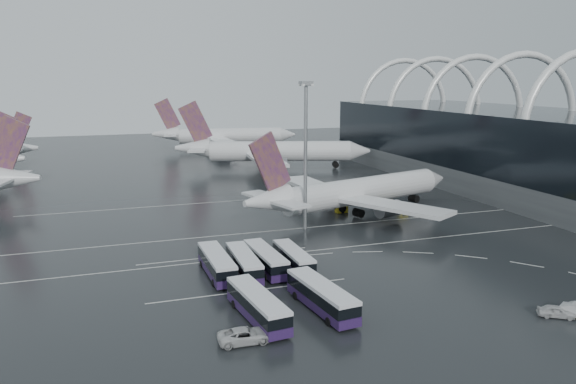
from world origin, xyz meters
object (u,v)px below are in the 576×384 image
object	(u,v)px
airliner_gate_c	(222,136)
gse_cart_belly_c	(341,209)
gse_cart_belly_a	(402,211)
airliner_main	(353,193)
bus_row_far_a	(258,305)
bus_row_near_a	(217,263)
floodlight_mast	(306,138)
gse_cart_belly_b	(387,201)
bus_row_near_b	(244,263)
bus_row_near_d	(294,258)
bus_row_far_c	(322,296)
van_curve_a	(245,335)
bus_row_near_c	(266,259)
airliner_gate_b	(270,152)
van_curve_b	(556,311)

from	to	relation	value
airliner_gate_c	gse_cart_belly_c	world-z (taller)	airliner_gate_c
gse_cart_belly_a	airliner_main	bearing A→B (deg)	164.92
airliner_gate_c	bus_row_far_a	size ratio (longest dim) A/B	4.17
bus_row_near_a	floodlight_mast	size ratio (longest dim) A/B	0.48
gse_cart_belly_b	gse_cart_belly_a	bearing A→B (deg)	-99.83
airliner_main	bus_row_near_b	distance (m)	41.89
airliner_gate_c	airliner_main	bearing A→B (deg)	-79.43
bus_row_near_d	bus_row_far_c	world-z (taller)	bus_row_far_c
van_curve_a	bus_row_near_a	bearing A→B (deg)	-1.54
van_curve_a	gse_cart_belly_c	distance (m)	62.41
bus_row_near_c	airliner_gate_b	bearing A→B (deg)	-20.20
bus_row_near_b	bus_row_near_d	distance (m)	7.74
bus_row_near_c	gse_cart_belly_c	size ratio (longest dim) A/B	5.26
airliner_gate_b	bus_row_far_c	bearing A→B (deg)	-86.54
gse_cart_belly_b	bus_row_far_c	bearing A→B (deg)	-126.18
bus_row_near_a	bus_row_far_c	xyz separation A→B (m)	(9.78, -16.55, 0.04)
bus_row_near_a	bus_row_far_a	distance (m)	16.69
airliner_gate_b	floodlight_mast	distance (m)	73.59
airliner_gate_c	bus_row_far_c	xyz separation A→B (m)	(-23.02, -161.57, -3.27)
gse_cart_belly_a	gse_cart_belly_c	distance (m)	12.94
airliner_gate_b	bus_row_near_c	xyz separation A→B (m)	(-28.79, -91.18, -3.62)
bus_row_far_a	gse_cart_belly_c	world-z (taller)	bus_row_far_a
van_curve_a	bus_row_near_d	bearing A→B (deg)	-29.43
airliner_main	airliner_gate_c	xyz separation A→B (m)	(-2.06, 117.69, 0.43)
gse_cart_belly_a	bus_row_near_b	bearing A→B (deg)	-148.53
airliner_gate_b	gse_cart_belly_b	xyz separation A→B (m)	(10.72, -56.78, -4.72)
gse_cart_belly_b	van_curve_b	bearing A→B (deg)	-100.09
bus_row_near_b	bus_row_far_c	xyz separation A→B (m)	(5.88, -15.81, 0.12)
airliner_gate_b	bus_row_far_a	xyz separation A→B (m)	(-34.69, -107.57, -3.54)
bus_row_far_a	gse_cart_belly_a	bearing A→B (deg)	-53.11
airliner_gate_c	floodlight_mast	world-z (taller)	floodlight_mast
airliner_gate_c	van_curve_b	world-z (taller)	airliner_gate_c
bus_row_near_d	bus_row_near_c	bearing A→B (deg)	82.04
airliner_main	airliner_gate_b	bearing A→B (deg)	72.01
airliner_main	van_curve_a	bearing A→B (deg)	-143.21
airliner_gate_c	van_curve_a	size ratio (longest dim) A/B	9.49
bus_row_near_a	bus_row_far_a	world-z (taller)	bus_row_far_a
bus_row_near_b	gse_cart_belly_b	bearing A→B (deg)	-49.40
bus_row_far_c	gse_cart_belly_b	xyz separation A→B (m)	(37.09, 50.71, -1.21)
bus_row_near_b	gse_cart_belly_a	distance (m)	48.44
bus_row_near_c	gse_cart_belly_a	world-z (taller)	bus_row_near_c
bus_row_near_d	van_curve_a	distance (m)	24.94
bus_row_far_a	bus_row_near_a	bearing A→B (deg)	-1.33
bus_row_far_a	bus_row_near_b	bearing A→B (deg)	-15.07
bus_row_near_c	airliner_main	bearing A→B (deg)	-47.60
airliner_gate_b	bus_row_near_c	bearing A→B (deg)	-90.27
bus_row_far_a	floodlight_mast	xyz separation A→B (m)	(19.83, 36.53, 15.67)
airliner_main	bus_row_near_a	bearing A→B (deg)	-158.72
bus_row_near_a	bus_row_near_c	xyz separation A→B (m)	(7.37, -0.23, -0.07)
bus_row_far_c	gse_cart_belly_a	size ratio (longest dim) A/B	6.71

